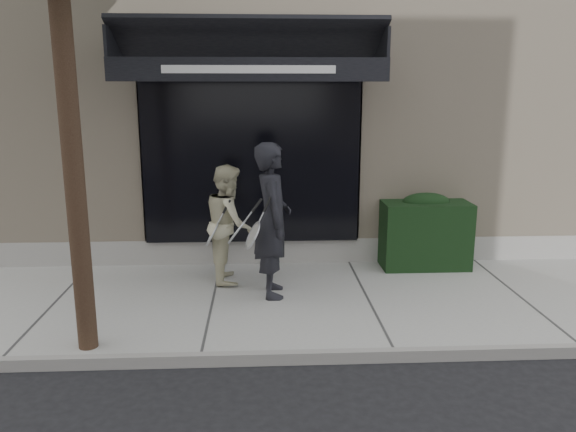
{
  "coord_description": "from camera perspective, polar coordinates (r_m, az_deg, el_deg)",
  "views": [
    {
      "loc": [
        -1.37,
        -6.85,
        2.77
      ],
      "look_at": [
        -1.0,
        0.6,
        1.07
      ],
      "focal_mm": 35.0,
      "sensor_mm": 36.0,
      "label": 1
    }
  ],
  "objects": [
    {
      "name": "ground",
      "position": [
        7.52,
        7.97,
        -8.95
      ],
      "size": [
        80.0,
        80.0,
        0.0
      ],
      "primitive_type": "plane",
      "color": "black",
      "rests_on": "ground"
    },
    {
      "name": "sidewalk",
      "position": [
        7.5,
        7.98,
        -8.52
      ],
      "size": [
        20.0,
        3.0,
        0.12
      ],
      "primitive_type": "cube",
      "color": "#9C9D97",
      "rests_on": "ground"
    },
    {
      "name": "curb",
      "position": [
        6.11,
        10.75,
        -13.68
      ],
      "size": [
        20.0,
        0.1,
        0.14
      ],
      "primitive_type": "cube",
      "color": "gray",
      "rests_on": "ground"
    },
    {
      "name": "building_facade",
      "position": [
        11.89,
        3.82,
        12.62
      ],
      "size": [
        14.3,
        8.04,
        5.64
      ],
      "color": "beige",
      "rests_on": "ground"
    },
    {
      "name": "hedge",
      "position": [
        8.73,
        13.69,
        -1.56
      ],
      "size": [
        1.3,
        0.7,
        1.14
      ],
      "color": "black",
      "rests_on": "sidewalk"
    },
    {
      "name": "pedestrian_front",
      "position": [
        7.2,
        -1.6,
        -0.45
      ],
      "size": [
        0.82,
        0.84,
        2.0
      ],
      "color": "black",
      "rests_on": "sidewalk"
    },
    {
      "name": "pedestrian_back",
      "position": [
        7.84,
        -6.01,
        -0.75
      ],
      "size": [
        0.69,
        0.85,
        1.64
      ],
      "color": "beige",
      "rests_on": "sidewalk"
    }
  ]
}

